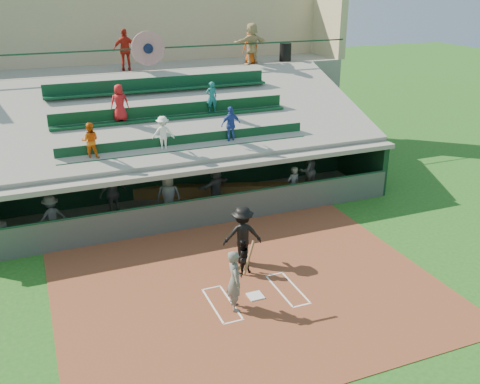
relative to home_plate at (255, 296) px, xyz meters
name	(u,v)px	position (x,y,z in m)	size (l,w,h in m)	color
ground	(255,297)	(0.00, 0.00, -0.04)	(100.00, 100.00, 0.00)	#205618
dirt_slab	(249,288)	(0.00, 0.50, -0.03)	(11.00, 9.00, 0.02)	brown
home_plate	(255,296)	(0.00, 0.00, 0.00)	(0.43, 0.43, 0.03)	silver
batters_box_chalk	(255,296)	(0.00, 0.00, -0.01)	(2.65, 1.85, 0.01)	white
dugout_floor	(187,209)	(0.00, 6.75, -0.02)	(16.00, 3.50, 0.04)	gray
concourse_slab	(145,114)	(0.00, 13.50, 2.26)	(20.00, 3.00, 4.60)	gray
grandstand	(160,130)	(-0.01, 10.51, 2.23)	(20.40, 10.40, 7.80)	#50554F
batter_at_plate	(235,280)	(-0.75, -0.31, 0.87)	(0.88, 0.77, 1.95)	#535550
catcher	(242,257)	(0.14, 1.36, 0.55)	(0.55, 0.43, 1.12)	black
home_umpire	(242,235)	(0.43, 2.04, 0.94)	(1.23, 0.71, 1.90)	black
dugout_bench	(175,191)	(-0.12, 8.07, 0.25)	(16.23, 0.49, 0.49)	olive
dugout_player_a	(52,217)	(-5.05, 6.08, 0.78)	(1.01, 0.58, 1.56)	#525550
dugout_player_b	(113,193)	(-2.77, 7.05, 0.95)	(1.11, 0.46, 1.90)	#52534F
dugout_player_c	(169,196)	(-0.90, 6.02, 0.92)	(0.90, 0.58, 1.84)	#5C5F5A
dugout_player_d	(216,186)	(1.15, 6.58, 0.83)	(1.52, 0.48, 1.64)	#535651
dugout_player_e	(293,185)	(4.06, 5.58, 0.80)	(0.58, 0.38, 1.59)	#5A5C57
dugout_player_f	(308,171)	(5.30, 6.64, 0.91)	(0.88, 0.69, 1.82)	#575954
trash_bin	(285,52)	(7.07, 12.59, 5.00)	(0.59, 0.59, 0.88)	black
concourse_staff_a	(125,50)	(-0.88, 12.60, 5.48)	(1.07, 0.45, 1.83)	#A51E12
concourse_staff_b	(251,47)	(5.14, 12.49, 5.35)	(0.77, 0.50, 1.57)	#DF4B0D
concourse_staff_c	(252,44)	(5.08, 12.25, 5.54)	(1.80, 0.57, 1.94)	tan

